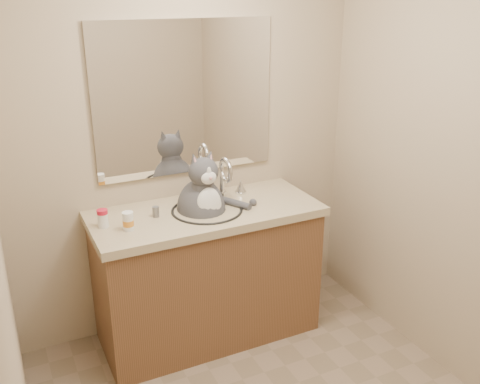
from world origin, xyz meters
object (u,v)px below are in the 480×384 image
object	(u,v)px
pill_bottle_orange	(128,221)
grey_canister	(156,212)
cat	(202,206)
pill_bottle_redcap	(103,218)

from	to	relation	value
pill_bottle_orange	grey_canister	bearing A→B (deg)	29.91
grey_canister	cat	bearing A→B (deg)	-3.65
cat	pill_bottle_redcap	world-z (taller)	cat
pill_bottle_redcap	cat	bearing A→B (deg)	-0.63
cat	grey_canister	size ratio (longest dim) A/B	9.34
pill_bottle_redcap	pill_bottle_orange	size ratio (longest dim) A/B	0.99
cat	pill_bottle_redcap	bearing A→B (deg)	176.27
pill_bottle_redcap	grey_canister	bearing A→B (deg)	2.18
pill_bottle_redcap	pill_bottle_orange	xyz separation A→B (m)	(0.11, -0.09, -0.00)
pill_bottle_redcap	grey_canister	distance (m)	0.30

